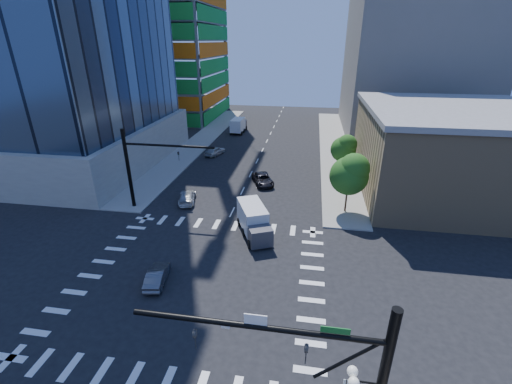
# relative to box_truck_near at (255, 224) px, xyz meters

# --- Properties ---
(ground) EXTENTS (160.00, 160.00, 0.00)m
(ground) POSITION_rel_box_truck_near_xyz_m (-3.32, -7.47, -1.28)
(ground) COLOR black
(ground) RESTS_ON ground
(road_markings) EXTENTS (20.00, 20.00, 0.01)m
(road_markings) POSITION_rel_box_truck_near_xyz_m (-3.32, -7.47, -1.28)
(road_markings) COLOR silver
(road_markings) RESTS_ON ground
(sidewalk_ne) EXTENTS (5.00, 60.00, 0.15)m
(sidewalk_ne) POSITION_rel_box_truck_near_xyz_m (9.18, 32.53, -1.21)
(sidewalk_ne) COLOR gray
(sidewalk_ne) RESTS_ON ground
(sidewalk_nw) EXTENTS (5.00, 60.00, 0.15)m
(sidewalk_nw) POSITION_rel_box_truck_near_xyz_m (-15.82, 32.53, -1.21)
(sidewalk_nw) COLOR gray
(sidewalk_nw) RESTS_ON ground
(construction_building) EXTENTS (25.16, 34.50, 70.60)m
(construction_building) POSITION_rel_box_truck_near_xyz_m (-30.73, 54.46, 23.33)
(construction_building) COLOR slate
(construction_building) RESTS_ON ground
(commercial_building) EXTENTS (20.50, 22.50, 10.60)m
(commercial_building) POSITION_rel_box_truck_near_xyz_m (21.68, 14.53, 4.03)
(commercial_building) COLOR #9D835B
(commercial_building) RESTS_ON ground
(bg_building_ne) EXTENTS (24.00, 30.00, 28.00)m
(bg_building_ne) POSITION_rel_box_truck_near_xyz_m (23.68, 47.53, 12.72)
(bg_building_ne) COLOR slate
(bg_building_ne) RESTS_ON ground
(signal_mast_nw) EXTENTS (10.20, 0.40, 9.00)m
(signal_mast_nw) POSITION_rel_box_truck_near_xyz_m (-13.32, 4.03, 4.21)
(signal_mast_nw) COLOR black
(signal_mast_nw) RESTS_ON sidewalk_nw
(tree_south) EXTENTS (4.16, 4.16, 6.82)m
(tree_south) POSITION_rel_box_truck_near_xyz_m (9.31, 6.44, 3.40)
(tree_south) COLOR #382316
(tree_south) RESTS_ON sidewalk_ne
(tree_north) EXTENTS (3.54, 3.52, 5.78)m
(tree_north) POSITION_rel_box_truck_near_xyz_m (9.61, 18.44, 2.70)
(tree_north) COLOR #382316
(tree_north) RESTS_ON sidewalk_ne
(car_nb_far) EXTENTS (3.87, 5.34, 1.35)m
(car_nb_far) POSITION_rel_box_truck_near_xyz_m (-1.08, 13.21, -0.61)
(car_nb_far) COLOR black
(car_nb_far) RESTS_ON ground
(car_sb_near) EXTENTS (2.84, 4.76, 1.29)m
(car_sb_near) POSITION_rel_box_truck_near_xyz_m (-9.17, 6.30, -0.64)
(car_sb_near) COLOR silver
(car_sb_near) RESTS_ON ground
(car_sb_mid) EXTENTS (3.06, 4.62, 1.46)m
(car_sb_mid) POSITION_rel_box_truck_near_xyz_m (-10.73, 24.43, -0.55)
(car_sb_mid) COLOR #B6BABE
(car_sb_mid) RESTS_ON ground
(car_sb_cross) EXTENTS (1.90, 3.93, 1.24)m
(car_sb_cross) POSITION_rel_box_truck_near_xyz_m (-6.45, -8.30, -0.66)
(car_sb_cross) COLOR #4F4F54
(car_sb_cross) RESTS_ON ground
(box_truck_near) EXTENTS (4.41, 6.02, 2.90)m
(box_truck_near) POSITION_rel_box_truck_near_xyz_m (0.00, 0.00, 0.00)
(box_truck_near) COLOR black
(box_truck_near) RESTS_ON ground
(box_truck_far) EXTENTS (2.59, 5.74, 2.97)m
(box_truck_far) POSITION_rel_box_truck_near_xyz_m (-10.02, 40.41, 0.03)
(box_truck_far) COLOR black
(box_truck_far) RESTS_ON ground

